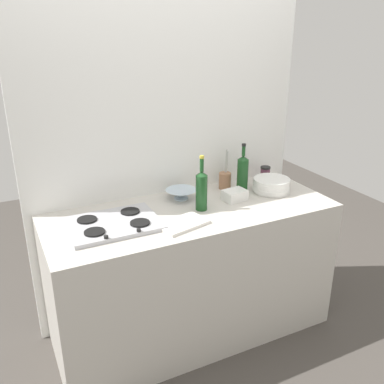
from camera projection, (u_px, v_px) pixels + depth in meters
name	position (u px, v px, depth m)	size (l,w,h in m)	color
ground_plane	(192.00, 328.00, 2.97)	(6.00, 6.00, 0.00)	#47423D
counter_block	(192.00, 273.00, 2.80)	(1.80, 0.70, 0.90)	beige
backsplash_panel	(167.00, 162.00, 2.88)	(1.90, 0.06, 2.20)	white
stovetop_hob	(113.00, 224.00, 2.43)	(0.52, 0.38, 0.04)	#B2B2B7
plate_stack	(271.00, 185.00, 2.91)	(0.25, 0.25, 0.09)	white
wine_bottle_leftmost	(243.00, 173.00, 2.90)	(0.08, 0.08, 0.33)	#19471E
wine_bottle_mid_left	(202.00, 190.00, 2.60)	(0.07, 0.07, 0.35)	#19471E
mixing_bowl	(181.00, 194.00, 2.79)	(0.20, 0.20, 0.06)	silver
butter_dish	(235.00, 195.00, 2.77)	(0.15, 0.11, 0.07)	white
utensil_crock	(225.00, 180.00, 2.96)	(0.08, 0.08, 0.28)	#996B4C
condiment_jar_front	(265.00, 173.00, 3.11)	(0.07, 0.07, 0.10)	#66384C
cutting_board	(183.00, 224.00, 2.43)	(0.28, 0.17, 0.02)	silver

